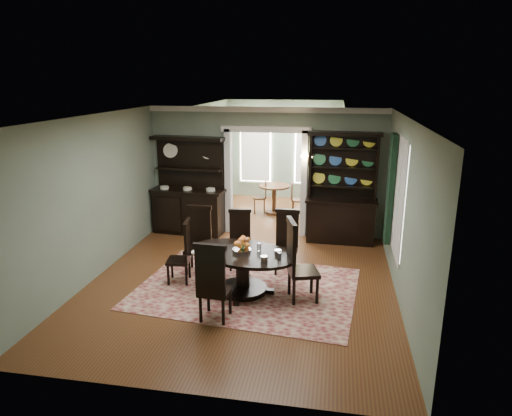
% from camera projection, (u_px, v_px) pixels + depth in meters
% --- Properties ---
extents(room, '(5.51, 6.01, 3.01)m').
position_uv_depth(room, '(240.00, 201.00, 7.88)').
color(room, brown).
rests_on(room, ground).
extents(parlor, '(3.51, 3.50, 3.01)m').
position_uv_depth(parlor, '(279.00, 154.00, 13.09)').
color(parlor, brown).
rests_on(parlor, ground).
extents(doorway_trim, '(2.08, 0.25, 2.57)m').
position_uv_depth(doorway_trim, '(266.00, 167.00, 10.67)').
color(doorway_trim, silver).
rests_on(doorway_trim, floor).
extents(right_window, '(0.15, 1.47, 2.12)m').
position_uv_depth(right_window, '(395.00, 194.00, 8.26)').
color(right_window, white).
rests_on(right_window, wall_right).
extents(wall_sconce, '(0.27, 0.21, 0.21)m').
position_uv_depth(wall_sconce, '(306.00, 158.00, 10.29)').
color(wall_sconce, '#C67835').
rests_on(wall_sconce, back_wall_right).
extents(rug, '(4.05, 3.14, 0.01)m').
position_uv_depth(rug, '(247.00, 288.00, 8.16)').
color(rug, maroon).
rests_on(rug, floor).
extents(dining_table, '(2.23, 2.23, 0.75)m').
position_uv_depth(dining_table, '(243.00, 264.00, 7.88)').
color(dining_table, black).
rests_on(dining_table, rug).
extents(centerpiece, '(1.59, 1.03, 0.26)m').
position_uv_depth(centerpiece, '(242.00, 248.00, 7.80)').
color(centerpiece, silver).
rests_on(centerpiece, dining_table).
extents(chair_far_left, '(0.50, 0.46, 1.28)m').
position_uv_depth(chair_far_left, '(199.00, 237.00, 8.78)').
color(chair_far_left, black).
rests_on(chair_far_left, rug).
extents(chair_far_mid, '(0.48, 0.46, 1.17)m').
position_uv_depth(chair_far_mid, '(240.00, 237.00, 8.95)').
color(chair_far_mid, black).
rests_on(chair_far_mid, rug).
extents(chair_far_right, '(0.47, 0.43, 1.22)m').
position_uv_depth(chair_far_right, '(287.00, 239.00, 8.75)').
color(chair_far_right, black).
rests_on(chair_far_right, rug).
extents(chair_end_left, '(0.47, 0.49, 1.19)m').
position_uv_depth(chair_end_left, '(183.00, 250.00, 8.25)').
color(chair_end_left, black).
rests_on(chair_end_left, rug).
extents(chair_end_right, '(0.63, 0.64, 1.41)m').
position_uv_depth(chair_end_right, '(297.00, 259.00, 7.54)').
color(chair_end_right, black).
rests_on(chair_end_right, rug).
extents(chair_near, '(0.51, 0.49, 1.31)m').
position_uv_depth(chair_near, '(213.00, 281.00, 6.85)').
color(chair_near, black).
rests_on(chair_near, rug).
extents(sideboard, '(1.80, 0.77, 2.32)m').
position_uv_depth(sideboard, '(189.00, 200.00, 10.94)').
color(sideboard, black).
rests_on(sideboard, floor).
extents(welsh_dresser, '(1.62, 0.63, 2.50)m').
position_uv_depth(welsh_dresser, '(341.00, 203.00, 10.31)').
color(welsh_dresser, black).
rests_on(welsh_dresser, floor).
extents(parlor_table, '(0.86, 0.86, 0.80)m').
position_uv_depth(parlor_table, '(274.00, 195.00, 12.56)').
color(parlor_table, '#5D311A').
rests_on(parlor_table, parlor_floor).
extents(parlor_chair_left, '(0.41, 0.40, 0.92)m').
position_uv_depth(parlor_chair_left, '(262.00, 196.00, 12.60)').
color(parlor_chair_left, '#5D311A').
rests_on(parlor_chair_left, parlor_floor).
extents(parlor_chair_right, '(0.40, 0.39, 0.91)m').
position_uv_depth(parlor_chair_right, '(296.00, 198.00, 12.37)').
color(parlor_chair_right, '#5D311A').
rests_on(parlor_chair_right, parlor_floor).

